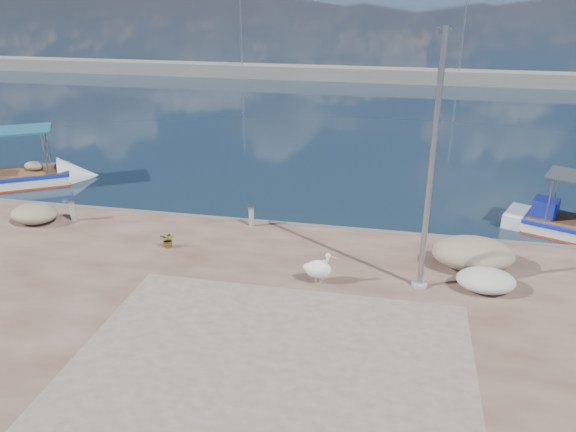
# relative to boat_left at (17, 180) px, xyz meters

# --- Properties ---
(ground) EXTENTS (1400.00, 1400.00, 0.00)m
(ground) POSITION_rel_boat_left_xyz_m (13.30, -7.95, -0.23)
(ground) COLOR #162635
(ground) RESTS_ON ground
(quay_patch) EXTENTS (9.00, 7.00, 0.01)m
(quay_patch) POSITION_rel_boat_left_xyz_m (14.30, -10.95, 0.27)
(quay_patch) COLOR gray
(quay_patch) RESTS_ON quay
(breakwater) EXTENTS (120.00, 2.20, 7.50)m
(breakwater) POSITION_rel_boat_left_xyz_m (13.30, 32.05, 0.37)
(breakwater) COLOR gray
(breakwater) RESTS_ON ground
(boat_left) EXTENTS (6.27, 4.86, 2.94)m
(boat_left) POSITION_rel_boat_left_xyz_m (0.00, 0.00, 0.00)
(boat_left) COLOR white
(boat_left) RESTS_ON ground
(pelican) EXTENTS (1.00, 0.48, 0.98)m
(pelican) POSITION_rel_boat_left_xyz_m (14.78, -6.96, 0.73)
(pelican) COLOR tan
(pelican) RESTS_ON quay
(lamp_post) EXTENTS (0.44, 0.96, 7.00)m
(lamp_post) POSITION_rel_boat_left_xyz_m (17.60, -6.52, 3.57)
(lamp_post) COLOR gray
(lamp_post) RESTS_ON quay
(bollard_near) EXTENTS (0.24, 0.24, 0.73)m
(bollard_near) POSITION_rel_boat_left_xyz_m (11.84, -3.41, 0.67)
(bollard_near) COLOR gray
(bollard_near) RESTS_ON quay
(bollard_far) EXTENTS (0.26, 0.26, 0.78)m
(bollard_far) POSITION_rel_boat_left_xyz_m (5.44, -4.25, 0.70)
(bollard_far) COLOR gray
(bollard_far) RESTS_ON quay
(potted_plant) EXTENTS (0.52, 0.46, 0.54)m
(potted_plant) POSITION_rel_boat_left_xyz_m (9.66, -5.62, 0.54)
(potted_plant) COLOR #33722D
(potted_plant) RESTS_ON quay
(net_pile_c) EXTENTS (2.40, 1.72, 0.94)m
(net_pile_c) POSITION_rel_boat_left_xyz_m (19.13, -5.11, 0.74)
(net_pile_c) COLOR tan
(net_pile_c) RESTS_ON quay
(net_pile_d) EXTENTS (1.61, 1.21, 0.60)m
(net_pile_d) POSITION_rel_boat_left_xyz_m (19.38, -6.40, 0.57)
(net_pile_d) COLOR silver
(net_pile_d) RESTS_ON quay
(net_pile_b) EXTENTS (1.68, 1.30, 0.65)m
(net_pile_b) POSITION_rel_boat_left_xyz_m (4.18, -4.67, 0.60)
(net_pile_b) COLOR tan
(net_pile_b) RESTS_ON quay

